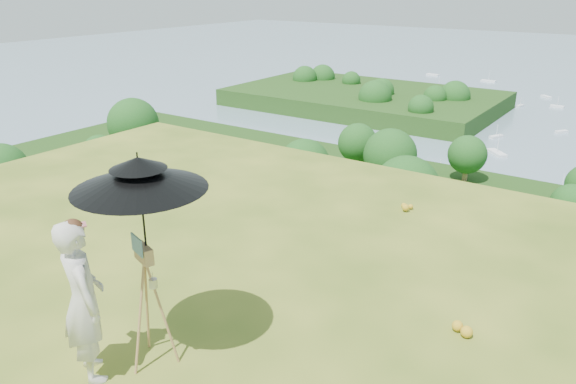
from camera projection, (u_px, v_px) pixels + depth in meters
The scene contains 8 objects.
ground at pixel (132, 316), 6.73m from camera, with size 14.00×14.00×0.00m, color #425F1B.
peninsula at pixel (365, 91), 176.13m from camera, with size 90.00×60.00×12.00m, color #1C3A0F, non-canonical shape.
slope_trees at pixel (546, 267), 39.01m from camera, with size 110.00×50.00×6.00m, color #154917, non-canonical shape.
wildflowers at pixel (147, 302), 6.90m from camera, with size 10.00×10.50×0.12m, color gold, non-canonical shape.
painter at pixel (83, 301), 5.45m from camera, with size 0.62×0.41×1.71m, color beige.
field_easel at pixel (149, 300), 5.68m from camera, with size 0.56×0.56×1.47m, color #996940, non-canonical shape.
sun_umbrella at pixel (142, 207), 5.34m from camera, with size 1.28×1.28×1.09m, color black, non-canonical shape.
painter_cap at pixel (72, 225), 5.16m from camera, with size 0.20×0.24×0.10m, color #D47479, non-canonical shape.
Camera 1 is at (4.81, -3.68, 3.78)m, focal length 35.00 mm.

